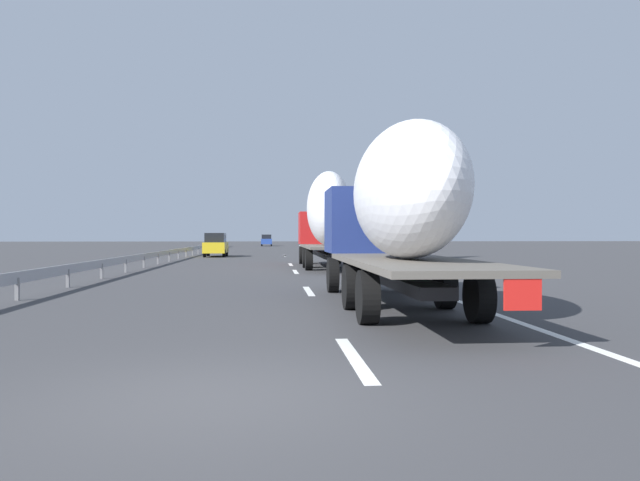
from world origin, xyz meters
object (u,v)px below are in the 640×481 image
truck_trailing (396,208)px  car_blue_sedan (267,240)px  road_sign (347,231)px  car_yellow_coupe (216,245)px  truck_lead (327,217)px

truck_trailing → car_blue_sedan: 85.70m
car_blue_sedan → road_sign: 51.28m
truck_trailing → car_yellow_coupe: size_ratio=2.66×
truck_trailing → truck_lead: bearing=0.0°
truck_trailing → road_sign: (34.79, -3.10, -0.32)m
truck_trailing → car_yellow_coupe: 36.68m
truck_lead → truck_trailing: bearing=-180.0°
car_yellow_coupe → car_blue_sedan: car_yellow_coupe is taller
car_yellow_coupe → car_blue_sedan: 49.85m
car_yellow_coupe → road_sign: 10.57m
car_yellow_coupe → truck_lead: bearing=-157.2°
car_yellow_coupe → road_sign: road_sign is taller
car_yellow_coupe → truck_trailing: bearing=-168.4°
truck_lead → road_sign: truck_lead is taller
truck_lead → car_blue_sedan: bearing=3.1°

